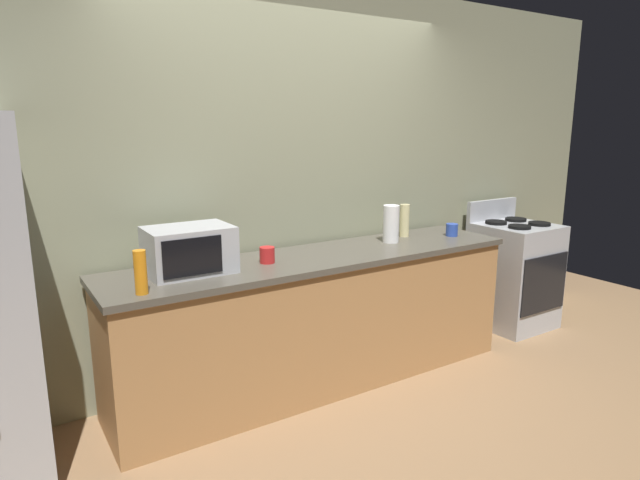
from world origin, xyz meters
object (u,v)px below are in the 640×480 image
(paper_towel_roll, at_px, (391,224))
(mug_red, at_px, (267,255))
(bottle_hand_soap, at_px, (405,220))
(stove_range, at_px, (514,274))
(mug_blue, at_px, (452,230))
(microwave, at_px, (189,250))
(bottle_dish_soap, at_px, (141,272))

(paper_towel_roll, xyz_separation_m, mug_red, (-1.03, -0.05, -0.09))
(paper_towel_roll, relative_size, bottle_hand_soap, 1.09)
(stove_range, distance_m, mug_red, 2.43)
(stove_range, height_order, mug_red, stove_range)
(bottle_hand_soap, relative_size, mug_red, 2.49)
(bottle_hand_soap, relative_size, mug_blue, 2.62)
(microwave, distance_m, mug_blue, 2.04)
(paper_towel_roll, distance_m, mug_red, 1.03)
(mug_blue, xyz_separation_m, mug_red, (-1.56, 0.04, 0.00))
(microwave, height_order, mug_blue, microwave)
(mug_blue, relative_size, mug_red, 0.95)
(paper_towel_roll, xyz_separation_m, bottle_hand_soap, (0.21, 0.10, -0.01))
(microwave, height_order, bottle_hand_soap, microwave)
(microwave, distance_m, bottle_hand_soap, 1.72)
(mug_blue, bearing_deg, bottle_dish_soap, -175.88)
(microwave, distance_m, mug_red, 0.49)
(microwave, relative_size, bottle_dish_soap, 2.10)
(bottle_hand_soap, height_order, mug_red, bottle_hand_soap)
(stove_range, relative_size, mug_blue, 11.43)
(bottle_hand_soap, bearing_deg, bottle_dish_soap, -170.26)
(stove_range, xyz_separation_m, microwave, (-2.86, 0.05, 0.57))
(mug_blue, bearing_deg, paper_towel_roll, 170.92)
(microwave, relative_size, bottle_hand_soap, 1.94)
(stove_range, relative_size, bottle_dish_soap, 4.74)
(microwave, xyz_separation_m, mug_red, (0.48, -0.04, -0.09))
(bottle_dish_soap, xyz_separation_m, mug_red, (0.82, 0.21, -0.06))
(paper_towel_roll, distance_m, bottle_dish_soap, 1.87)
(bottle_hand_soap, distance_m, mug_blue, 0.38)
(mug_blue, bearing_deg, microwave, 177.66)
(bottle_hand_soap, bearing_deg, mug_red, -173.48)
(microwave, distance_m, bottle_dish_soap, 0.43)
(paper_towel_roll, height_order, bottle_dish_soap, paper_towel_roll)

